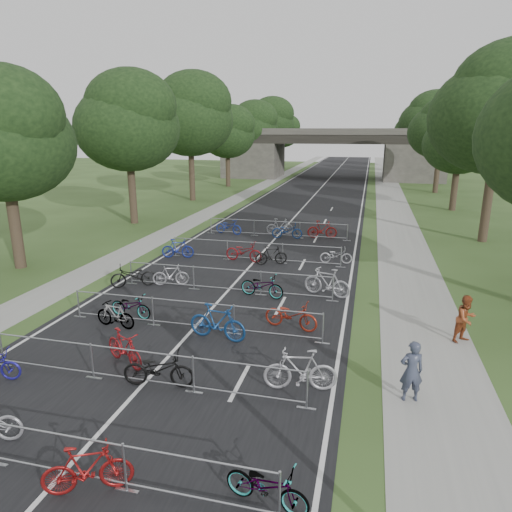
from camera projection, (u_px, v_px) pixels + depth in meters
The scene contains 47 objects.
road at pixel (318, 191), 52.75m from camera, with size 11.00×140.00×0.01m, color black.
sidewalk_right at pixel (390, 193), 50.89m from camera, with size 3.00×140.00×0.01m, color gray.
sidewalk_left at pixel (255, 189), 54.50m from camera, with size 2.00×140.00×0.01m, color gray.
lane_markings at pixel (318, 191), 52.75m from camera, with size 0.12×140.00×0.00m, color silver.
overpass_bridge at pixel (331, 154), 65.83m from camera, with size 31.00×8.00×7.05m.
tree_left_0 at pixel (3, 138), 21.81m from camera, with size 6.72×6.72×10.25m.
tree_left_1 at pixel (128, 124), 32.81m from camera, with size 7.56×7.56×11.53m.
tree_right_1 at pixel (502, 112), 26.95m from camera, with size 8.18×8.18×12.47m.
tree_left_2 at pixel (190, 116), 43.81m from camera, with size 8.40×8.40×12.81m.
tree_right_2 at pixel (461, 141), 38.69m from camera, with size 6.16×6.16×9.39m.
tree_left_3 at pixel (228, 133), 55.47m from camera, with size 6.72×6.72×10.25m.
tree_right_3 at pixel (443, 129), 49.64m from camera, with size 7.17×7.17×10.93m.
tree_left_4 at pixel (253, 127), 66.47m from camera, with size 7.56×7.56×11.53m.
tree_right_4 at pixel (431, 122), 60.60m from camera, with size 8.18×8.18×12.47m.
tree_left_5 at pixel (270, 122), 77.47m from camera, with size 8.40×8.40×12.81m.
tree_right_5 at pixel (421, 136), 72.34m from camera, with size 6.16×6.16×9.39m.
tree_left_6 at pixel (283, 132), 89.12m from camera, with size 6.72×6.72×10.25m.
tree_right_6 at pixel (415, 129), 83.30m from camera, with size 7.17×7.17×10.93m.
barrier_row_1 at pixel (57, 455), 9.23m from camera, with size 9.70×0.08×1.10m.
barrier_row_2 at pixel (141, 368), 12.59m from camera, with size 9.70×0.08×1.10m.
barrier_row_3 at pixel (192, 315), 16.15m from camera, with size 9.70×0.08×1.10m.
barrier_row_4 at pixel (227, 280), 19.89m from camera, with size 9.70×0.08×1.10m.
barrier_row_5 at pixel (255, 252), 24.56m from camera, with size 9.70×0.08×1.10m.
barrier_row_6 at pixel (277, 229), 30.17m from camera, with size 9.70×0.08×1.10m.
bike_6 at pixel (87, 469), 8.86m from camera, with size 0.50×1.76×1.05m, color maroon.
bike_7 at pixel (267, 486), 8.55m from camera, with size 0.60×1.71×0.90m, color #9A9DA2.
bike_9 at pixel (124, 348), 13.72m from camera, with size 0.52×1.83×1.10m, color maroon.
bike_10 at pixel (158, 369), 12.55m from camera, with size 0.70×2.00×1.05m, color black.
bike_11 at pixel (300, 370), 12.35m from camera, with size 0.57×2.01×1.21m, color #A09FA6.
bike_12 at pixel (115, 315), 16.33m from camera, with size 0.46×1.62×0.97m, color #9A9DA2.
bike_13 at pixel (131, 306), 17.22m from camera, with size 0.61×1.74×0.92m, color #9A9DA2.
bike_14 at pixel (217, 322), 15.36m from camera, with size 0.59×2.09×1.25m, color navy.
bike_15 at pixel (291, 315), 16.22m from camera, with size 0.69×1.98×1.04m, color maroon.
bike_16 at pixel (133, 276), 20.56m from camera, with size 0.70×2.01×1.05m, color black.
bike_17 at pixel (171, 275), 20.76m from camera, with size 0.47×1.67×1.00m, color #95949B.
bike_18 at pixel (262, 286), 19.31m from camera, with size 0.68×1.94×1.02m, color #9A9DA2.
bike_19 at pixel (327, 282), 19.39m from camera, with size 0.58×2.07×1.24m, color #A5A5AD.
bike_20 at pixel (178, 249), 25.22m from camera, with size 0.51×1.79×1.08m, color navy.
bike_21 at pixel (244, 252), 24.56m from camera, with size 0.72×2.07×1.09m, color maroon.
bike_22 at pixel (271, 255), 23.97m from camera, with size 0.48×1.71×1.03m, color black.
bike_23 at pixel (336, 255), 24.21m from camera, with size 0.59×1.69×0.89m, color #A9A9B1.
bike_24 at pixel (229, 226), 31.03m from camera, with size 0.70×2.00×1.05m, color navy.
bike_25 at pixel (280, 227), 30.91m from camera, with size 0.51×1.81×1.09m, color #A5A5AD.
bike_26 at pixel (287, 231), 29.74m from camera, with size 0.69×1.99×1.04m, color navy.
bike_27 at pixel (322, 230), 29.84m from camera, with size 0.54×1.92×1.15m, color #A01917.
pedestrian_a at pixel (411, 371), 11.83m from camera, with size 0.62×0.40×1.69m, color #343A4E.
pedestrian_b at pixel (466, 319), 15.16m from camera, with size 0.79×0.62×1.63m, color brown.
Camera 1 is at (5.81, -3.00, 6.90)m, focal length 32.00 mm.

